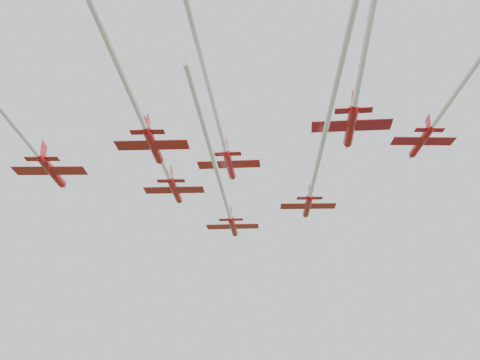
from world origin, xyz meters
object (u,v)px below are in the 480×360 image
at_px(jet_row2_right, 319,158).
at_px(jet_row3_mid, 222,136).
at_px(jet_row2_left, 163,162).
at_px(jet_row4_right, 367,39).
at_px(jet_row3_right, 443,111).
at_px(jet_row3_left, 32,147).
at_px(jet_row4_left, 133,100).
at_px(jet_lead, 225,199).

bearing_deg(jet_row2_right, jet_row3_mid, -172.70).
relative_size(jet_row2_left, jet_row4_right, 0.74).
bearing_deg(jet_row3_right, jet_row3_mid, 169.39).
distance_m(jet_row3_left, jet_row4_left, 20.01).
bearing_deg(jet_row3_mid, jet_row3_left, -173.67).
xyz_separation_m(jet_row3_left, jet_row4_left, (19.06, -6.05, -0.83)).
xyz_separation_m(jet_row3_mid, jet_row4_right, (21.89, -15.14, -1.34)).
xyz_separation_m(jet_lead, jet_row2_right, (17.56, -9.13, -0.04)).
relative_size(jet_row2_right, jet_row3_left, 1.55).
relative_size(jet_row3_right, jet_row4_left, 0.81).
bearing_deg(jet_row2_right, jet_row4_left, -142.26).
relative_size(jet_lead, jet_row2_left, 1.15).
bearing_deg(jet_row4_right, jet_row3_left, 154.22).
xyz_separation_m(jet_row2_left, jet_row2_right, (21.07, 3.20, -1.94)).
bearing_deg(jet_row3_left, jet_row2_right, 3.70).
bearing_deg(jet_row3_mid, jet_row2_left, 144.39).
distance_m(jet_row3_right, jet_row4_left, 36.65).
height_order(jet_row2_right, jet_row3_left, jet_row3_left).
relative_size(jet_row3_mid, jet_row3_right, 1.13).
relative_size(jet_row4_left, jet_row4_right, 0.74).
bearing_deg(jet_row2_right, jet_row4_right, -85.02).
relative_size(jet_row3_mid, jet_row4_left, 0.92).
height_order(jet_lead, jet_row3_mid, jet_row3_mid).
bearing_deg(jet_row3_right, jet_row2_left, 160.66).
height_order(jet_row3_right, jet_row4_left, jet_row3_right).
height_order(jet_lead, jet_row2_left, jet_row2_left).
distance_m(jet_lead, jet_row4_right, 41.94).
bearing_deg(jet_row3_left, jet_row3_mid, 2.28).
xyz_separation_m(jet_row4_left, jet_row4_right, (23.96, 1.21, 1.26)).
relative_size(jet_lead, jet_row3_right, 1.43).
xyz_separation_m(jet_row2_right, jet_row3_mid, (-10.64, -6.18, 2.58)).
xyz_separation_m(jet_row2_right, jet_row4_left, (-12.71, -22.53, -0.02)).
height_order(jet_row2_left, jet_row3_mid, jet_row3_mid).
xyz_separation_m(jet_row2_right, jet_row3_right, (15.36, 0.74, 3.66)).
distance_m(jet_row2_left, jet_row2_right, 21.40).
relative_size(jet_lead, jet_row3_mid, 1.27).
bearing_deg(jet_lead, jet_row3_mid, -85.99).
bearing_deg(jet_lead, jet_row4_left, -101.61).
bearing_deg(jet_lead, jet_row2_left, -126.24).
distance_m(jet_row3_left, jet_row3_right, 50.25).
distance_m(jet_lead, jet_row4_left, 32.03).
distance_m(jet_lead, jet_row2_left, 12.96).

